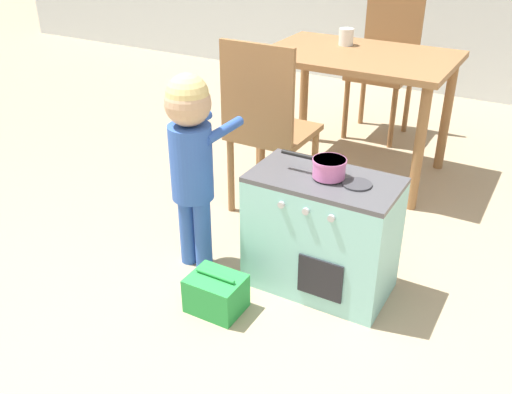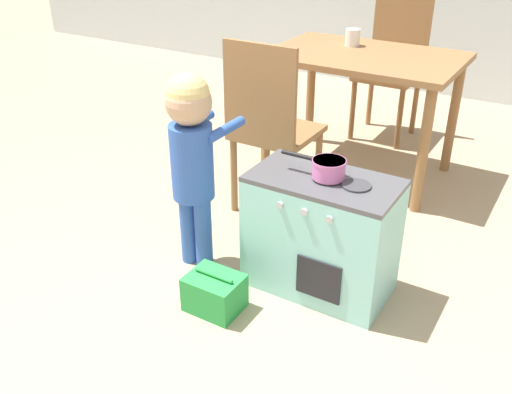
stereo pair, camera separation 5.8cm
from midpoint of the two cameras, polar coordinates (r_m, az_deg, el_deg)
The scene contains 8 objects.
play_kitchen at distance 2.41m, azimuth 7.21°, elevation -3.73°, with size 0.60×0.35×0.53m.
toy_pot at distance 2.26m, azimuth 7.93°, elevation 2.95°, with size 0.28×0.14×0.08m.
child_figure at distance 2.41m, azimuth -5.76°, elevation 5.22°, with size 0.21×0.36×0.90m.
toy_basket at distance 2.37m, azimuth -3.46°, elevation -9.53°, with size 0.22×0.18×0.17m.
dining_table at distance 3.39m, azimuth 11.22°, elevation 12.12°, with size 1.06×0.72×0.73m.
dining_chair_near at distance 2.89m, azimuth 2.04°, elevation 7.14°, with size 0.39×0.39×0.93m.
dining_chair_far at distance 4.09m, azimuth 13.88°, elevation 12.70°, with size 0.39×0.39×0.93m.
cup_on_table at distance 3.53m, azimuth 10.12°, elevation 15.44°, with size 0.09×0.09×0.10m.
Camera 2 is at (0.86, -0.91, 1.53)m, focal length 40.00 mm.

